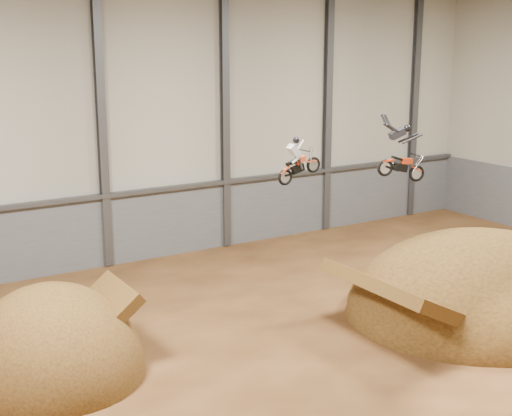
{
  "coord_description": "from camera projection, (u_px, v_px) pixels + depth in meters",
  "views": [
    {
      "loc": [
        -14.77,
        -17.55,
        10.89
      ],
      "look_at": [
        -1.45,
        4.0,
        4.88
      ],
      "focal_mm": 50.0,
      "sensor_mm": 36.0,
      "label": 1
    }
  ],
  "objects": [
    {
      "name": "landing_ramp",
      "position": [
        479.0,
        311.0,
        29.29
      ],
      "size": [
        11.42,
        10.11,
        6.59
      ],
      "primitive_type": "ellipsoid",
      "color": "#3F280F",
      "rests_on": "ground"
    },
    {
      "name": "lower_band_back",
      "position": [
        168.0,
        222.0,
        36.52
      ],
      "size": [
        39.8,
        0.18,
        3.5
      ],
      "primitive_type": "cube",
      "color": "slate",
      "rests_on": "ground"
    },
    {
      "name": "steel_column_3",
      "position": [
        225.0,
        116.0,
        36.93
      ],
      "size": [
        0.4,
        0.36,
        13.9
      ],
      "primitive_type": "cube",
      "color": "#47494F",
      "rests_on": "ground"
    },
    {
      "name": "fmx_rider_b",
      "position": [
        400.0,
        149.0,
        27.45
      ],
      "size": [
        3.27,
        1.52,
        2.87
      ],
      "primitive_type": null,
      "rotation": [
        0.0,
        0.21,
        -0.24
      ],
      "color": "red"
    },
    {
      "name": "takeoff_ramp",
      "position": [
        55.0,
        370.0,
        24.05
      ],
      "size": [
        5.92,
        6.83,
        5.92
      ],
      "primitive_type": "ellipsoid",
      "color": "#3F280F",
      "rests_on": "ground"
    },
    {
      "name": "fmx_rider_a",
      "position": [
        301.0,
        156.0,
        26.02
      ],
      "size": [
        2.27,
        0.73,
        2.14
      ],
      "primitive_type": null,
      "rotation": [
        0.0,
        -0.27,
        -0.01
      ],
      "color": "#E14A21"
    },
    {
      "name": "steel_column_2",
      "position": [
        102.0,
        124.0,
        33.52
      ],
      "size": [
        0.4,
        0.36,
        13.9
      ],
      "primitive_type": "cube",
      "color": "#47494F",
      "rests_on": "ground"
    },
    {
      "name": "steel_column_4",
      "position": [
        328.0,
        110.0,
        40.34
      ],
      "size": [
        0.4,
        0.36,
        13.9
      ],
      "primitive_type": "cube",
      "color": "#47494F",
      "rests_on": "ground"
    },
    {
      "name": "floor",
      "position": [
        352.0,
        363.0,
        24.59
      ],
      "size": [
        40.0,
        40.0,
        0.0
      ],
      "primitive_type": "plane",
      "color": "#452712",
      "rests_on": "ground"
    },
    {
      "name": "back_wall",
      "position": [
        165.0,
        120.0,
        35.39
      ],
      "size": [
        40.0,
        0.1,
        14.0
      ],
      "primitive_type": "cube",
      "color": "#B0AC9B",
      "rests_on": "ground"
    },
    {
      "name": "steel_column_5",
      "position": [
        414.0,
        104.0,
        43.75
      ],
      "size": [
        0.4,
        0.36,
        13.9
      ],
      "primitive_type": "cube",
      "color": "#47494F",
      "rests_on": "ground"
    },
    {
      "name": "steel_rail",
      "position": [
        169.0,
        188.0,
        35.98
      ],
      "size": [
        39.8,
        0.35,
        0.2
      ],
      "primitive_type": "cube",
      "color": "#47494F",
      "rests_on": "lower_band_back"
    }
  ]
}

